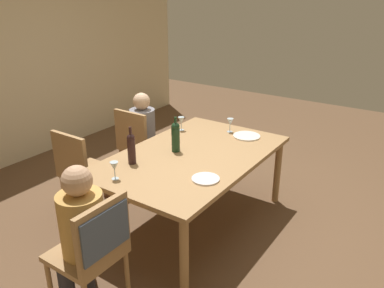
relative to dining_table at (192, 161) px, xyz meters
The scene contains 16 objects.
ground_plane 0.67m from the dining_table, ahead, with size 10.00×10.00×0.00m, color brown.
rear_room_partition 2.87m from the dining_table, 90.00° to the left, with size 6.40×0.12×2.70m, color beige.
dining_table is the anchor object (origin of this frame).
chair_far_right 1.03m from the dining_table, 71.13° to the left, with size 0.44×0.44×0.92m.
chair_left_end 1.31m from the dining_table, behind, with size 0.44×0.46×0.92m.
chair_far_left 1.10m from the dining_table, 117.59° to the left, with size 0.44×0.44×0.92m.
person_woman_host 1.06m from the dining_table, 65.36° to the left, with size 0.33×0.29×1.09m.
person_man_bearded 1.31m from the dining_table, behind, with size 0.30×0.35×1.13m.
wine_bottle_tall_green 0.28m from the dining_table, 99.66° to the left, with size 0.08×0.08×0.34m.
wine_bottle_dark_red 0.60m from the dining_table, 145.03° to the left, with size 0.07×0.07×0.34m.
wine_glass_near_left 0.81m from the dining_table, 163.22° to the left, with size 0.07×0.07×0.15m.
wine_glass_centre 0.74m from the dining_table, ahead, with size 0.07×0.07×0.15m.
wine_glass_near_right 0.68m from the dining_table, 44.48° to the left, with size 0.07×0.07×0.15m.
dinner_plate_host 0.72m from the dining_table, 17.27° to the right, with size 0.28×0.28×0.01m, color white.
dinner_plate_guest_left 0.53m from the dining_table, 133.72° to the right, with size 0.23×0.23×0.01m, color white.
handbag 1.12m from the dining_table, 93.97° to the left, with size 0.28×0.12×0.22m, color brown.
Camera 1 is at (-2.71, -1.85, 2.17)m, focal length 36.24 mm.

